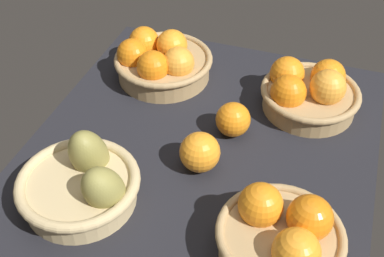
{
  "coord_description": "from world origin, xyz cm",
  "views": [
    {
      "loc": [
        71.88,
        22.97,
        76.35
      ],
      "look_at": [
        -1.89,
        -2.3,
        7.0
      ],
      "focal_mm": 46.54,
      "sensor_mm": 36.0,
      "label": 1
    }
  ],
  "objects_px": {
    "basket_near_left": "(161,61)",
    "loose_orange_back_gap": "(233,120)",
    "loose_orange_front_gap": "(200,152)",
    "basket_far_right": "(282,236)",
    "basket_near_right_pears": "(84,183)",
    "basket_far_left": "(309,91)"
  },
  "relations": [
    {
      "from": "basket_near_left",
      "to": "loose_orange_back_gap",
      "type": "height_order",
      "value": "basket_near_left"
    },
    {
      "from": "loose_orange_front_gap",
      "to": "loose_orange_back_gap",
      "type": "relative_size",
      "value": 1.08
    },
    {
      "from": "basket_far_right",
      "to": "basket_near_right_pears",
      "type": "distance_m",
      "value": 0.37
    },
    {
      "from": "basket_near_right_pears",
      "to": "loose_orange_back_gap",
      "type": "height_order",
      "value": "basket_near_right_pears"
    },
    {
      "from": "basket_near_left",
      "to": "loose_orange_back_gap",
      "type": "xyz_separation_m",
      "value": [
        0.15,
        0.23,
        -0.01
      ]
    },
    {
      "from": "basket_far_left",
      "to": "loose_orange_front_gap",
      "type": "bearing_deg",
      "value": -33.25
    },
    {
      "from": "loose_orange_front_gap",
      "to": "basket_near_left",
      "type": "bearing_deg",
      "value": -144.71
    },
    {
      "from": "loose_orange_front_gap",
      "to": "loose_orange_back_gap",
      "type": "bearing_deg",
      "value": 163.88
    },
    {
      "from": "basket_near_right_pears",
      "to": "basket_near_left",
      "type": "bearing_deg",
      "value": -178.47
    },
    {
      "from": "basket_near_right_pears",
      "to": "loose_orange_back_gap",
      "type": "relative_size",
      "value": 3.08
    },
    {
      "from": "basket_near_left",
      "to": "basket_near_right_pears",
      "type": "height_order",
      "value": "basket_near_right_pears"
    },
    {
      "from": "loose_orange_front_gap",
      "to": "loose_orange_back_gap",
      "type": "height_order",
      "value": "loose_orange_front_gap"
    },
    {
      "from": "basket_near_right_pears",
      "to": "loose_orange_front_gap",
      "type": "distance_m",
      "value": 0.23
    },
    {
      "from": "basket_far_left",
      "to": "loose_orange_front_gap",
      "type": "xyz_separation_m",
      "value": [
        0.27,
        -0.17,
        -0.0
      ]
    },
    {
      "from": "loose_orange_back_gap",
      "to": "basket_near_right_pears",
      "type": "bearing_deg",
      "value": -38.37
    },
    {
      "from": "basket_near_left",
      "to": "basket_far_left",
      "type": "relative_size",
      "value": 1.07
    },
    {
      "from": "basket_near_left",
      "to": "basket_far_left",
      "type": "height_order",
      "value": "basket_far_left"
    },
    {
      "from": "basket_far_left",
      "to": "loose_orange_back_gap",
      "type": "relative_size",
      "value": 2.97
    },
    {
      "from": "basket_far_left",
      "to": "basket_near_right_pears",
      "type": "distance_m",
      "value": 0.54
    },
    {
      "from": "basket_near_left",
      "to": "loose_orange_back_gap",
      "type": "relative_size",
      "value": 3.18
    },
    {
      "from": "basket_far_left",
      "to": "loose_orange_back_gap",
      "type": "distance_m",
      "value": 0.2
    },
    {
      "from": "basket_far_left",
      "to": "basket_near_right_pears",
      "type": "bearing_deg",
      "value": -40.43
    }
  ]
}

